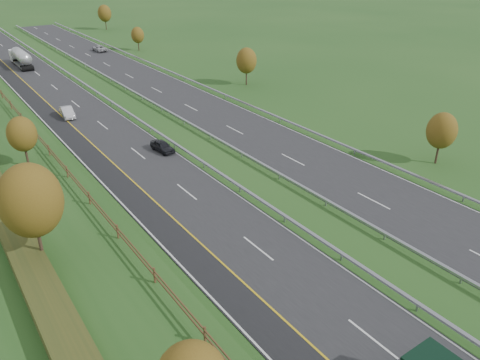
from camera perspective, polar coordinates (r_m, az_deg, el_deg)
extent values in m
plane|color=#22491A|center=(66.62, -9.78, 6.74)|extent=(400.00, 400.00, 0.00)
cube|color=#232326|center=(68.42, -17.69, 6.41)|extent=(10.50, 200.00, 0.04)
cube|color=#232326|center=(74.49, -5.54, 9.14)|extent=(10.50, 200.00, 0.04)
cube|color=black|center=(67.52, -20.69, 5.68)|extent=(3.00, 200.00, 0.04)
cube|color=silver|center=(67.25, -21.75, 5.44)|extent=(0.15, 200.00, 0.01)
cube|color=gold|center=(67.85, -19.48, 6.00)|extent=(0.15, 200.00, 0.01)
cube|color=silver|center=(69.91, -13.77, 7.35)|extent=(0.15, 200.00, 0.01)
cube|color=silver|center=(72.28, -9.05, 8.41)|extent=(0.15, 200.00, 0.01)
cube|color=silver|center=(76.95, -2.23, 9.83)|extent=(0.15, 200.00, 0.01)
cube|color=silver|center=(32.12, 15.82, -18.08)|extent=(0.15, 4.00, 0.01)
cube|color=silver|center=(38.63, 2.22, -8.30)|extent=(0.15, 4.00, 0.01)
cube|color=silver|center=(47.21, 15.97, -2.44)|extent=(0.15, 4.00, 0.01)
cube|color=silver|center=(47.34, -6.51, -1.43)|extent=(0.15, 4.00, 0.01)
cube|color=silver|center=(54.57, 6.46, 2.50)|extent=(0.15, 4.00, 0.01)
cube|color=silver|center=(57.25, -12.34, 3.22)|extent=(0.15, 4.00, 0.01)
cube|color=silver|center=(63.36, -0.65, 6.14)|extent=(0.15, 4.00, 0.01)
cube|color=silver|center=(67.84, -16.42, 6.44)|extent=(0.15, 4.00, 0.01)
cube|color=silver|center=(73.07, -6.01, 8.80)|extent=(0.15, 4.00, 0.01)
cube|color=silver|center=(78.84, -19.42, 8.76)|extent=(0.15, 4.00, 0.01)
cube|color=silver|center=(83.38, -10.13, 10.76)|extent=(0.15, 4.00, 0.01)
cube|color=silver|center=(90.09, -21.70, 10.49)|extent=(0.15, 4.00, 0.01)
cube|color=silver|center=(94.09, -13.36, 12.25)|extent=(0.15, 4.00, 0.01)
cube|color=silver|center=(101.51, -23.49, 11.82)|extent=(0.15, 4.00, 0.01)
cube|color=silver|center=(105.08, -15.96, 13.40)|extent=(0.15, 4.00, 0.01)
cube|color=silver|center=(113.06, -24.92, 12.88)|extent=(0.15, 4.00, 0.01)
cube|color=silver|center=(116.27, -18.07, 14.32)|extent=(0.15, 4.00, 0.01)
cube|color=silver|center=(124.69, -26.10, 13.73)|extent=(0.15, 4.00, 0.01)
cube|color=silver|center=(127.60, -19.82, 15.06)|extent=(0.15, 4.00, 0.01)
cube|color=silver|center=(136.38, -27.08, 14.43)|extent=(0.15, 4.00, 0.01)
cube|color=silver|center=(139.05, -21.30, 15.66)|extent=(0.15, 4.00, 0.01)
cube|color=silver|center=(150.59, -22.56, 16.17)|extent=(0.15, 4.00, 0.01)
cube|color=silver|center=(162.19, -23.64, 16.60)|extent=(0.15, 4.00, 0.01)
cube|color=#422B19|center=(65.89, -24.99, 6.74)|extent=(0.08, 184.00, 0.10)
cube|color=#422B19|center=(65.77, -25.05, 7.07)|extent=(0.08, 184.00, 0.10)
cube|color=#422B19|center=(27.68, -4.29, -18.32)|extent=(0.12, 0.12, 1.20)
cube|color=#422B19|center=(32.13, -10.38, -11.35)|extent=(0.12, 0.12, 1.20)
cube|color=#422B19|center=(37.18, -14.70, -6.09)|extent=(0.12, 0.12, 1.20)
cube|color=#422B19|center=(42.63, -17.90, -2.10)|extent=(0.12, 0.12, 1.20)
cube|color=#422B19|center=(48.34, -20.34, 0.97)|extent=(0.12, 0.12, 1.20)
cube|color=#422B19|center=(54.23, -22.26, 3.38)|extent=(0.12, 0.12, 1.20)
cube|color=#422B19|center=(60.24, -23.81, 5.32)|extent=(0.12, 0.12, 1.20)
cube|color=#422B19|center=(66.34, -25.08, 6.89)|extent=(0.12, 0.12, 1.20)
cube|color=#422B19|center=(72.52, -26.15, 8.20)|extent=(0.12, 0.12, 1.20)
cube|color=#422B19|center=(78.74, -27.05, 9.30)|extent=(0.12, 0.12, 1.20)
cube|color=#999BA1|center=(69.95, -13.33, 7.90)|extent=(0.32, 200.00, 0.18)
cube|color=#999BA1|center=(34.83, 20.79, -14.35)|extent=(0.10, 0.14, 0.56)
cube|color=#999BA1|center=(38.04, 12.28, -9.18)|extent=(0.10, 0.14, 0.56)
cube|color=#999BA1|center=(42.18, 5.45, -4.77)|extent=(0.10, 0.14, 0.56)
cube|color=#999BA1|center=(47.00, 0.00, -1.15)|extent=(0.10, 0.14, 0.56)
cube|color=#999BA1|center=(52.31, -4.38, 1.78)|extent=(0.10, 0.14, 0.56)
cube|color=#999BA1|center=(57.98, -7.94, 4.14)|extent=(0.10, 0.14, 0.56)
cube|color=#999BA1|center=(63.92, -10.86, 6.06)|extent=(0.10, 0.14, 0.56)
cube|color=#999BA1|center=(70.06, -13.30, 7.64)|extent=(0.10, 0.14, 0.56)
cube|color=#999BA1|center=(76.34, -15.36, 8.95)|extent=(0.10, 0.14, 0.56)
cube|color=#999BA1|center=(82.74, -17.11, 10.05)|extent=(0.10, 0.14, 0.56)
cube|color=#999BA1|center=(89.22, -18.61, 10.99)|extent=(0.10, 0.14, 0.56)
cube|color=#999BA1|center=(95.78, -19.92, 11.79)|extent=(0.10, 0.14, 0.56)
cube|color=#999BA1|center=(102.40, -21.07, 12.48)|extent=(0.10, 0.14, 0.56)
cube|color=#999BA1|center=(109.07, -22.08, 13.09)|extent=(0.10, 0.14, 0.56)
cube|color=#999BA1|center=(115.78, -22.98, 13.62)|extent=(0.10, 0.14, 0.56)
cube|color=#999BA1|center=(122.51, -23.78, 14.09)|extent=(0.10, 0.14, 0.56)
cube|color=#999BA1|center=(129.28, -24.51, 14.51)|extent=(0.10, 0.14, 0.56)
cube|color=#999BA1|center=(136.07, -25.16, 14.89)|extent=(0.10, 0.14, 0.56)
cube|color=#999BA1|center=(142.88, -25.75, 15.22)|extent=(0.10, 0.14, 0.56)
cube|color=#999BA1|center=(149.71, -26.29, 15.53)|extent=(0.10, 0.14, 0.56)
cube|color=#999BA1|center=(156.55, -26.79, 15.81)|extent=(0.10, 0.14, 0.56)
cube|color=#999BA1|center=(163.41, -27.24, 16.06)|extent=(0.10, 0.14, 0.56)
cube|color=#999BA1|center=(71.84, -9.55, 8.74)|extent=(0.32, 200.00, 0.18)
cube|color=#999BA1|center=(38.49, 25.33, -10.99)|extent=(0.10, 0.14, 0.56)
cube|color=#999BA1|center=(41.42, 17.21, -6.61)|extent=(0.10, 0.14, 0.56)
cube|color=#999BA1|center=(45.25, 10.43, -2.80)|extent=(0.10, 0.14, 0.56)
cube|color=#999BA1|center=(49.77, 4.83, 0.41)|extent=(0.10, 0.14, 0.56)
cube|color=#999BA1|center=(54.82, 0.20, 3.05)|extent=(0.10, 0.14, 0.56)
cube|color=#999BA1|center=(60.25, -3.63, 5.22)|extent=(0.10, 0.14, 0.56)
cube|color=#999BA1|center=(65.99, -6.83, 7.01)|extent=(0.10, 0.14, 0.56)
cube|color=#999BA1|center=(71.94, -9.53, 8.48)|extent=(0.10, 0.14, 0.56)
cube|color=#999BA1|center=(78.08, -11.83, 9.72)|extent=(0.10, 0.14, 0.56)
cube|color=#999BA1|center=(84.34, -13.81, 10.76)|extent=(0.10, 0.14, 0.56)
cube|color=#999BA1|center=(90.72, -15.51, 11.64)|extent=(0.10, 0.14, 0.56)
cube|color=#999BA1|center=(97.18, -17.01, 12.40)|extent=(0.10, 0.14, 0.56)
cube|color=#999BA1|center=(103.71, -18.32, 13.06)|extent=(0.10, 0.14, 0.56)
cube|color=#999BA1|center=(110.29, -19.48, 13.63)|extent=(0.10, 0.14, 0.56)
cube|color=#999BA1|center=(116.93, -20.52, 14.14)|extent=(0.10, 0.14, 0.56)
cube|color=#999BA1|center=(123.60, -21.44, 14.58)|extent=(0.10, 0.14, 0.56)
cube|color=#999BA1|center=(130.31, -22.28, 14.98)|extent=(0.10, 0.14, 0.56)
cube|color=#999BA1|center=(137.05, -23.04, 15.34)|extent=(0.10, 0.14, 0.56)
cube|color=#999BA1|center=(143.82, -23.72, 15.66)|extent=(0.10, 0.14, 0.56)
cube|color=#999BA1|center=(150.60, -24.35, 15.95)|extent=(0.10, 0.14, 0.56)
cube|color=#999BA1|center=(157.41, -24.93, 16.21)|extent=(0.10, 0.14, 0.56)
cube|color=#999BA1|center=(164.23, -25.45, 16.45)|extent=(0.10, 0.14, 0.56)
cube|color=#999BA1|center=(77.18, -1.77, 10.33)|extent=(0.32, 200.00, 0.18)
cube|color=#999BA1|center=(50.11, 25.58, -2.11)|extent=(0.10, 0.14, 0.56)
cube|color=#999BA1|center=(57.21, 13.81, 3.29)|extent=(0.10, 0.14, 0.56)
cube|color=#999BA1|center=(66.53, 4.91, 7.26)|extent=(0.10, 0.14, 0.56)
cube|color=#999BA1|center=(77.28, -1.76, 10.09)|extent=(0.10, 0.14, 0.56)
cube|color=#999BA1|center=(88.93, -6.82, 12.12)|extent=(0.10, 0.14, 0.56)
cube|color=#999BA1|center=(101.19, -10.73, 13.60)|extent=(0.10, 0.14, 0.56)
cube|color=#999BA1|center=(113.84, -13.82, 14.72)|extent=(0.10, 0.14, 0.56)
cube|color=#999BA1|center=(126.78, -16.31, 15.58)|extent=(0.10, 0.14, 0.56)
cube|color=#999BA1|center=(139.93, -18.34, 16.26)|extent=(0.10, 0.14, 0.56)
cube|color=#999BA1|center=(153.22, -20.04, 16.81)|extent=(0.10, 0.14, 0.56)
cube|color=#999BA1|center=(166.63, -21.47, 17.26)|extent=(0.10, 0.14, 0.56)
cylinder|color=#2D2116|center=(35.65, -23.14, -7.20)|extent=(0.24, 0.24, 3.15)
ellipsoid|color=#573F13|center=(33.98, -24.17, -2.31)|extent=(4.20, 4.20, 5.25)
cylinder|color=#2D2116|center=(52.28, -24.56, 2.68)|extent=(0.24, 0.24, 2.16)
ellipsoid|color=#573F13|center=(51.47, -25.05, 5.10)|extent=(2.88, 2.88, 3.60)
cylinder|color=#2D2116|center=(57.40, 22.90, 3.02)|extent=(0.24, 0.24, 2.48)
ellipsoid|color=#573F13|center=(56.47, 23.38, 5.55)|extent=(3.30, 3.30, 4.12)
cylinder|color=#2D2116|center=(85.17, 0.78, 12.40)|extent=(0.24, 0.24, 2.70)
ellipsoid|color=#573F13|center=(84.50, 0.79, 14.35)|extent=(3.60, 3.60, 4.50)
cylinder|color=#2D2116|center=(118.15, -12.26, 15.70)|extent=(0.24, 0.24, 2.25)
ellipsoid|color=#573F13|center=(117.74, -12.38, 16.88)|extent=(3.00, 3.00, 3.75)
cylinder|color=#2D2116|center=(152.15, -16.03, 17.74)|extent=(0.24, 0.24, 2.93)
ellipsoid|color=#573F13|center=(151.75, -16.19, 18.94)|extent=(3.90, 3.90, 4.88)
cube|color=silver|center=(113.25, -25.62, 13.57)|extent=(2.40, 2.20, 2.30)
cube|color=#999BA1|center=(108.21, -24.94, 12.65)|extent=(2.30, 8.50, 0.25)
cylinder|color=silver|center=(107.88, -25.12, 13.55)|extent=(2.30, 8.50, 2.30)
cylinder|color=black|center=(113.93, -25.57, 13.11)|extent=(2.20, 1.04, 1.04)
cylinder|color=black|center=(111.89, -25.35, 12.94)|extent=(2.20, 1.04, 1.04)
cylinder|color=black|center=(105.33, -24.59, 12.38)|extent=(2.20, 1.04, 1.04)
cylinder|color=black|center=(104.17, -24.44, 12.27)|extent=(2.20, 1.04, 1.04)
imported|color=black|center=(57.03, -9.43, 4.08)|extent=(1.93, 3.94, 1.29)
imported|color=silver|center=(72.66, -20.31, 7.77)|extent=(1.97, 4.51, 1.44)
imported|color=#B0AFB5|center=(119.50, -16.76, 15.13)|extent=(2.33, 4.94, 1.37)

